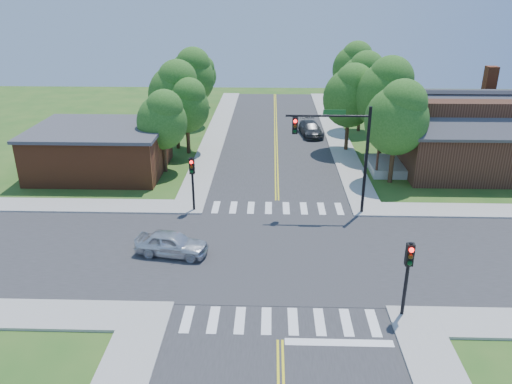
{
  "coord_description": "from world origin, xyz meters",
  "views": [
    {
      "loc": [
        -0.49,
        -24.77,
        14.01
      ],
      "look_at": [
        -1.38,
        3.79,
        2.2
      ],
      "focal_mm": 35.0,
      "sensor_mm": 36.0,
      "label": 1
    }
  ],
  "objects_px": {
    "house_ne": "(467,131)",
    "car_dgrey": "(311,129)",
    "signal_mast_ne": "(341,143)",
    "signal_pole_nw": "(192,174)",
    "signal_pole_se": "(408,266)",
    "car_silver": "(172,244)"
  },
  "relations": [
    {
      "from": "signal_pole_se",
      "to": "signal_pole_nw",
      "type": "bearing_deg",
      "value": 135.0
    },
    {
      "from": "car_dgrey",
      "to": "house_ne",
      "type": "bearing_deg",
      "value": -49.43
    },
    {
      "from": "signal_pole_nw",
      "to": "signal_pole_se",
      "type": "bearing_deg",
      "value": -45.0
    },
    {
      "from": "signal_pole_se",
      "to": "signal_mast_ne",
      "type": "bearing_deg",
      "value": 98.56
    },
    {
      "from": "signal_pole_se",
      "to": "car_dgrey",
      "type": "relative_size",
      "value": 0.78
    },
    {
      "from": "signal_pole_se",
      "to": "signal_pole_nw",
      "type": "xyz_separation_m",
      "value": [
        -11.2,
        11.2,
        0.0
      ]
    },
    {
      "from": "car_silver",
      "to": "signal_mast_ne",
      "type": "bearing_deg",
      "value": -49.19
    },
    {
      "from": "signal_pole_nw",
      "to": "car_dgrey",
      "type": "relative_size",
      "value": 0.78
    },
    {
      "from": "signal_pole_se",
      "to": "signal_pole_nw",
      "type": "distance_m",
      "value": 15.84
    },
    {
      "from": "signal_mast_ne",
      "to": "house_ne",
      "type": "relative_size",
      "value": 0.55
    },
    {
      "from": "signal_mast_ne",
      "to": "car_dgrey",
      "type": "distance_m",
      "value": 19.09
    },
    {
      "from": "signal_pole_se",
      "to": "house_ne",
      "type": "distance_m",
      "value": 22.03
    },
    {
      "from": "signal_mast_ne",
      "to": "car_silver",
      "type": "bearing_deg",
      "value": -149.11
    },
    {
      "from": "house_ne",
      "to": "car_dgrey",
      "type": "xyz_separation_m",
      "value": [
        -11.61,
        9.97,
        -2.65
      ]
    },
    {
      "from": "car_silver",
      "to": "car_dgrey",
      "type": "height_order",
      "value": "car_silver"
    },
    {
      "from": "signal_pole_nw",
      "to": "car_silver",
      "type": "height_order",
      "value": "signal_pole_nw"
    },
    {
      "from": "signal_pole_nw",
      "to": "car_dgrey",
      "type": "height_order",
      "value": "signal_pole_nw"
    },
    {
      "from": "signal_mast_ne",
      "to": "house_ne",
      "type": "distance_m",
      "value": 14.23
    },
    {
      "from": "signal_pole_se",
      "to": "car_silver",
      "type": "height_order",
      "value": "signal_pole_se"
    },
    {
      "from": "house_ne",
      "to": "car_dgrey",
      "type": "bearing_deg",
      "value": 139.33
    },
    {
      "from": "signal_pole_se",
      "to": "house_ne",
      "type": "bearing_deg",
      "value": 64.42
    },
    {
      "from": "signal_mast_ne",
      "to": "car_dgrey",
      "type": "bearing_deg",
      "value": 91.27
    }
  ]
}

